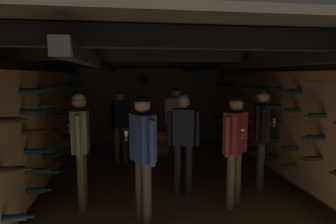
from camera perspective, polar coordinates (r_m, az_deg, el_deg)
name	(u,v)px	position (r m, az deg, el deg)	size (l,w,h in m)	color
ground_plane	(165,183)	(5.27, -0.52, -14.53)	(8.40, 8.40, 0.00)	#7A6651
room_shell	(163,106)	(5.19, -0.96, 1.24)	(4.72, 6.52, 2.41)	gray
wine_crate_stack	(162,143)	(7.00, -1.29, -6.34)	(0.52, 0.35, 0.60)	#A37547
display_bottle	(165,125)	(6.96, -0.68, -2.76)	(0.08, 0.08, 0.35)	#143819
person_host_center	(183,134)	(4.55, 3.18, -4.64)	(0.53, 0.29, 1.69)	#2D2D33
person_guest_far_left	(121,120)	(6.28, -9.79, -1.57)	(0.51, 0.40, 1.65)	brown
person_guest_near_right	(235,140)	(4.21, 13.73, -5.75)	(0.43, 0.44, 1.69)	brown
person_guest_far_right	(176,116)	(6.36, 1.65, -0.90)	(0.49, 0.35, 1.72)	#232D4C
person_guest_near_left	(143,146)	(3.66, -5.25, -7.13)	(0.43, 0.49, 1.73)	#4C473D
person_guest_mid_left	(81,139)	(4.25, -17.64, -5.36)	(0.33, 0.54, 1.73)	brown
person_guest_mid_right	(262,129)	(4.99, 18.84, -3.42)	(0.33, 0.51, 1.74)	#4C473D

